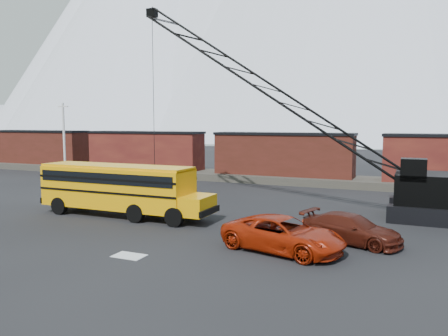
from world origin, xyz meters
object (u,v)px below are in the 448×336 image
object	(u,v)px
school_bus	(121,188)
red_pickup	(283,234)
crawler_crane	(280,96)
maroon_suv	(351,229)

from	to	relation	value
school_bus	red_pickup	world-z (taller)	school_bus
red_pickup	crawler_crane	size ratio (longest dim) A/B	0.25
maroon_suv	red_pickup	bearing A→B (deg)	151.12
red_pickup	school_bus	bearing A→B (deg)	87.68
maroon_suv	crawler_crane	world-z (taller)	crawler_crane
school_bus	maroon_suv	size ratio (longest dim) A/B	2.40
red_pickup	maroon_suv	world-z (taller)	red_pickup
red_pickup	crawler_crane	distance (m)	12.03
crawler_crane	school_bus	bearing A→B (deg)	-143.26
red_pickup	maroon_suv	bearing A→B (deg)	-31.48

